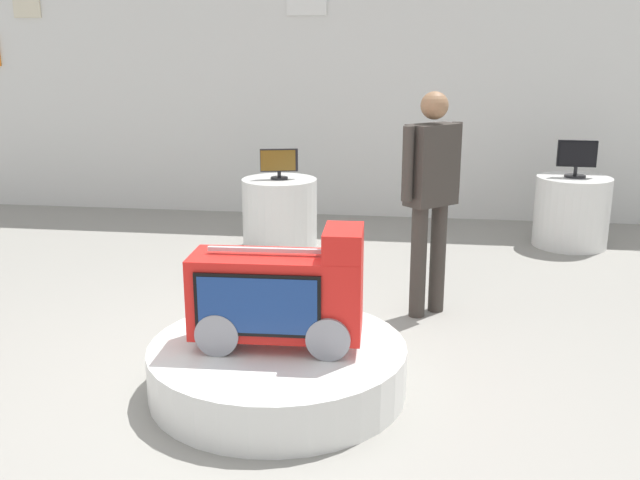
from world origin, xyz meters
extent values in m
plane|color=gray|center=(0.00, 0.00, 0.00)|extent=(30.00, 30.00, 0.00)
cube|color=silver|center=(0.00, 4.66, 1.69)|extent=(11.81, 0.10, 3.38)
cube|color=beige|center=(-3.69, 4.60, 2.51)|extent=(0.34, 0.02, 0.38)
cylinder|color=silver|center=(0.24, 0.00, 0.14)|extent=(1.52, 1.52, 0.29)
cylinder|color=gray|center=(-0.07, -0.01, 0.41)|extent=(0.27, 0.43, 0.25)
cylinder|color=gray|center=(0.56, 0.01, 0.41)|extent=(0.27, 0.43, 0.25)
cube|color=red|center=(0.24, 0.00, 0.60)|extent=(0.99, 0.41, 0.47)
cube|color=red|center=(0.63, 0.02, 0.92)|extent=(0.23, 0.38, 0.17)
cube|color=black|center=(0.17, -0.19, 0.60)|extent=(0.71, 0.04, 0.36)
cube|color=navy|center=(0.17, -0.19, 0.60)|extent=(0.67, 0.05, 0.32)
cube|color=#B2B2B7|center=(0.24, 0.00, 0.86)|extent=(0.78, 0.06, 0.02)
cylinder|color=silver|center=(2.59, 3.56, 0.36)|extent=(0.74, 0.74, 0.71)
cylinder|color=black|center=(2.59, 3.56, 0.72)|extent=(0.21, 0.21, 0.02)
cylinder|color=black|center=(2.59, 3.56, 0.78)|extent=(0.04, 0.04, 0.09)
cube|color=black|center=(2.59, 3.56, 0.95)|extent=(0.38, 0.06, 0.26)
cube|color=black|center=(2.59, 3.54, 0.95)|extent=(0.35, 0.03, 0.24)
cylinder|color=silver|center=(-0.33, 3.05, 0.36)|extent=(0.75, 0.75, 0.71)
cylinder|color=black|center=(-0.33, 3.05, 0.72)|extent=(0.17, 0.17, 0.02)
cylinder|color=black|center=(-0.33, 3.05, 0.76)|extent=(0.04, 0.04, 0.06)
cube|color=black|center=(-0.33, 3.05, 0.90)|extent=(0.37, 0.12, 0.22)
cube|color=brown|center=(-0.34, 3.03, 0.90)|extent=(0.34, 0.09, 0.20)
cylinder|color=#38332D|center=(1.20, 1.47, 0.43)|extent=(0.12, 0.12, 0.85)
cylinder|color=#38332D|center=(1.05, 1.33, 0.43)|extent=(0.12, 0.12, 0.85)
cube|color=#38332D|center=(1.12, 1.40, 1.15)|extent=(0.41, 0.41, 0.59)
sphere|color=#8C6647|center=(1.12, 1.40, 1.57)|extent=(0.20, 0.20, 0.20)
cylinder|color=#38332D|center=(1.30, 1.57, 1.18)|extent=(0.08, 0.08, 0.53)
cylinder|color=#38332D|center=(0.95, 1.24, 1.18)|extent=(0.08, 0.08, 0.53)
camera|label=1|loc=(1.02, -3.80, 1.97)|focal=39.98mm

